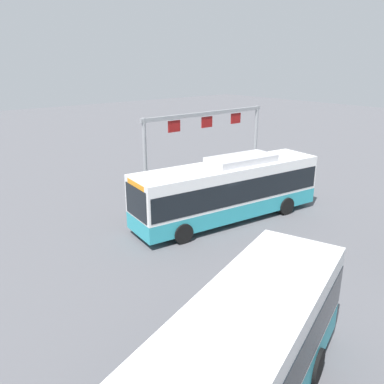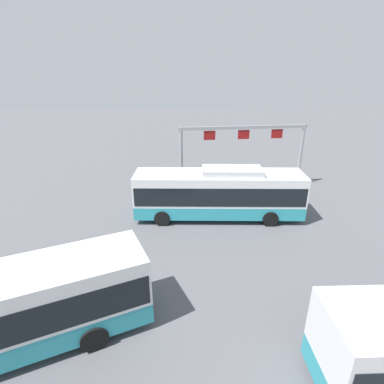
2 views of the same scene
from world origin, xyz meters
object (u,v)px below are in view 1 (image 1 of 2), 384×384
at_px(bus_background_right, 233,373).
at_px(bus_main, 229,188).
at_px(person_boarding, 140,201).
at_px(trash_bin, 268,176).
at_px(person_waiting_near, 167,194).

bearing_deg(bus_background_right, bus_main, -152.92).
height_order(person_boarding, trash_bin, person_boarding).
height_order(bus_main, trash_bin, bus_main).
bearing_deg(bus_main, person_waiting_near, -51.65).
xyz_separation_m(person_boarding, person_waiting_near, (-1.55, 0.44, 0.16)).
relative_size(bus_background_right, person_waiting_near, 5.99).
bearing_deg(person_boarding, trash_bin, 92.09).
bearing_deg(trash_bin, person_boarding, -4.12).
xyz_separation_m(bus_background_right, person_boarding, (-5.91, -12.89, -0.89)).
relative_size(bus_main, bus_background_right, 1.11).
xyz_separation_m(bus_main, bus_background_right, (9.30, 9.39, -0.04)).
xyz_separation_m(person_waiting_near, trash_bin, (-8.57, 0.29, -0.44)).
xyz_separation_m(bus_main, person_boarding, (3.39, -3.51, -0.92)).
distance_m(person_waiting_near, trash_bin, 8.59).
relative_size(person_boarding, trash_bin, 1.86).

